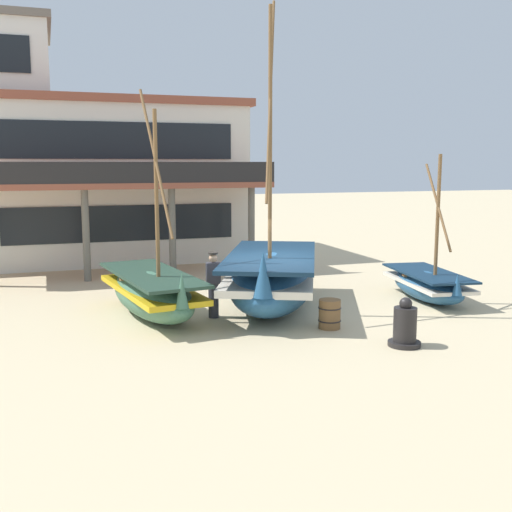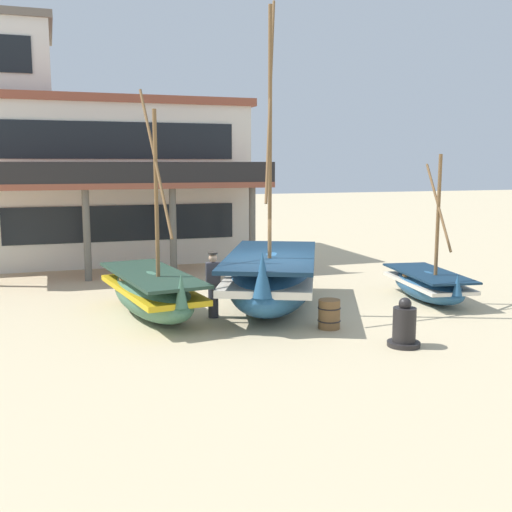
# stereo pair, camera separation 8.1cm
# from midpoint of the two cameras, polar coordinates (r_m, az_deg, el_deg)

# --- Properties ---
(ground_plane) EXTENTS (120.00, 120.00, 0.00)m
(ground_plane) POSITION_cam_midpoint_polar(r_m,az_deg,el_deg) (16.03, 1.01, -5.46)
(ground_plane) COLOR #CCB78E
(fishing_boat_near_left) EXTENTS (2.22, 4.75, 5.75)m
(fishing_boat_near_left) POSITION_cam_midpoint_polar(r_m,az_deg,el_deg) (15.90, -9.81, -3.35)
(fishing_boat_near_left) COLOR #427056
(fishing_boat_near_left) RESTS_ON ground
(fishing_boat_centre_large) EXTENTS (4.37, 6.06, 8.07)m
(fishing_boat_centre_large) POSITION_cam_midpoint_polar(r_m,az_deg,el_deg) (16.49, 1.32, -2.10)
(fishing_boat_centre_large) COLOR #23517A
(fishing_boat_centre_large) RESTS_ON ground
(fishing_boat_far_right) EXTENTS (1.89, 3.66, 4.16)m
(fishing_boat_far_right) POSITION_cam_midpoint_polar(r_m,az_deg,el_deg) (18.29, 15.59, -2.53)
(fishing_boat_far_right) COLOR #23517A
(fishing_boat_far_right) RESTS_ON ground
(fisherman_by_hull) EXTENTS (0.38, 0.26, 1.68)m
(fisherman_by_hull) POSITION_cam_midpoint_polar(r_m,az_deg,el_deg) (15.59, -4.14, -2.75)
(fisherman_by_hull) COLOR #33333D
(fisherman_by_hull) RESTS_ON ground
(capstan_winch) EXTENTS (0.71, 0.71, 1.07)m
(capstan_winch) POSITION_cam_midpoint_polar(r_m,az_deg,el_deg) (13.60, 13.54, -6.42)
(capstan_winch) COLOR black
(capstan_winch) RESTS_ON ground
(wooden_barrel) EXTENTS (0.56, 0.56, 0.70)m
(wooden_barrel) POSITION_cam_midpoint_polar(r_m,az_deg,el_deg) (14.73, 6.72, -5.39)
(wooden_barrel) COLOR brown
(wooden_barrel) RESTS_ON ground
(harbor_building_main) EXTENTS (10.54, 9.03, 6.41)m
(harbor_building_main) POSITION_cam_midpoint_polar(r_m,az_deg,el_deg) (26.37, -13.33, 6.90)
(harbor_building_main) COLOR silver
(harbor_building_main) RESTS_ON ground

